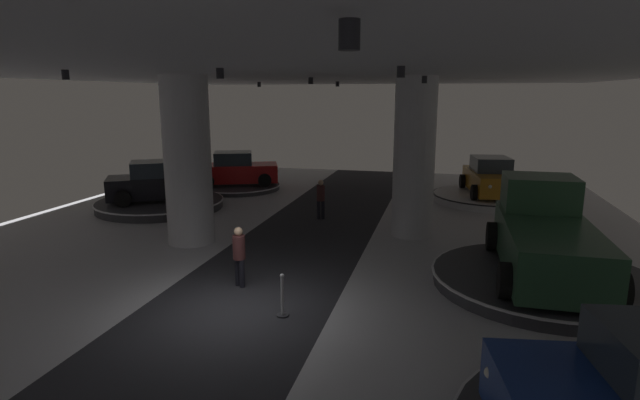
{
  "coord_description": "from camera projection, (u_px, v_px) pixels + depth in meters",
  "views": [
    {
      "loc": [
        4.51,
        -9.92,
        4.9
      ],
      "look_at": [
        0.54,
        6.05,
        1.4
      ],
      "focal_mm": 28.07,
      "sensor_mm": 36.0,
      "label": 1
    }
  ],
  "objects": [
    {
      "name": "ground",
      "position": [
        234.0,
        312.0,
        11.5
      ],
      "size": [
        24.0,
        44.0,
        0.06
      ],
      "color": "silver"
    },
    {
      "name": "ceiling_with_spotlights",
      "position": [
        224.0,
        62.0,
        10.34
      ],
      "size": [
        24.0,
        44.0,
        0.39
      ],
      "color": "silver"
    },
    {
      "name": "column_right",
      "position": [
        414.0,
        158.0,
        17.17
      ],
      "size": [
        1.42,
        1.42,
        5.5
      ],
      "color": "silver",
      "rests_on": "ground"
    },
    {
      "name": "column_left",
      "position": [
        188.0,
        161.0,
        16.34
      ],
      "size": [
        1.53,
        1.53,
        5.5
      ],
      "color": "silver",
      "rests_on": "ground"
    },
    {
      "name": "display_platform_deep_right",
      "position": [
        489.0,
        197.0,
        23.18
      ],
      "size": [
        5.15,
        5.15,
        0.36
      ],
      "color": "silver",
      "rests_on": "ground"
    },
    {
      "name": "display_car_deep_right",
      "position": [
        490.0,
        178.0,
        23.02
      ],
      "size": [
        2.7,
        4.42,
        1.71
      ],
      "color": "#B77519",
      "rests_on": "display_platform_deep_right"
    },
    {
      "name": "display_platform_deep_left",
      "position": [
        237.0,
        186.0,
        26.23
      ],
      "size": [
        4.55,
        4.55,
        0.25
      ],
      "color": "#333338",
      "rests_on": "ground"
    },
    {
      "name": "display_car_deep_left",
      "position": [
        236.0,
        170.0,
        26.05
      ],
      "size": [
        4.57,
        3.37,
        1.71
      ],
      "color": "red",
      "rests_on": "display_platform_deep_left"
    },
    {
      "name": "display_platform_mid_right",
      "position": [
        544.0,
        280.0,
        12.89
      ],
      "size": [
        5.68,
        5.68,
        0.35
      ],
      "color": "#333338",
      "rests_on": "ground"
    },
    {
      "name": "pickup_truck_mid_right",
      "position": [
        545.0,
        236.0,
        12.97
      ],
      "size": [
        2.65,
        5.31,
        2.3
      ],
      "color": "#2D5638",
      "rests_on": "display_platform_mid_right"
    },
    {
      "name": "display_platform_far_left",
      "position": [
        160.0,
        204.0,
        21.8
      ],
      "size": [
        5.44,
        5.44,
        0.37
      ],
      "color": "#333338",
      "rests_on": "ground"
    },
    {
      "name": "display_car_far_left",
      "position": [
        158.0,
        183.0,
        21.59
      ],
      "size": [
        4.53,
        3.72,
        1.71
      ],
      "color": "black",
      "rests_on": "display_platform_far_left"
    },
    {
      "name": "visitor_walking_near",
      "position": [
        239.0,
        253.0,
        12.8
      ],
      "size": [
        0.32,
        0.32,
        1.59
      ],
      "color": "black",
      "rests_on": "ground"
    },
    {
      "name": "visitor_walking_far",
      "position": [
        321.0,
        197.0,
        19.79
      ],
      "size": [
        0.32,
        0.32,
        1.59
      ],
      "color": "black",
      "rests_on": "ground"
    },
    {
      "name": "stanchion_a",
      "position": [
        282.0,
        301.0,
        11.17
      ],
      "size": [
        0.28,
        0.28,
        1.01
      ],
      "color": "#333338",
      "rests_on": "ground"
    }
  ]
}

